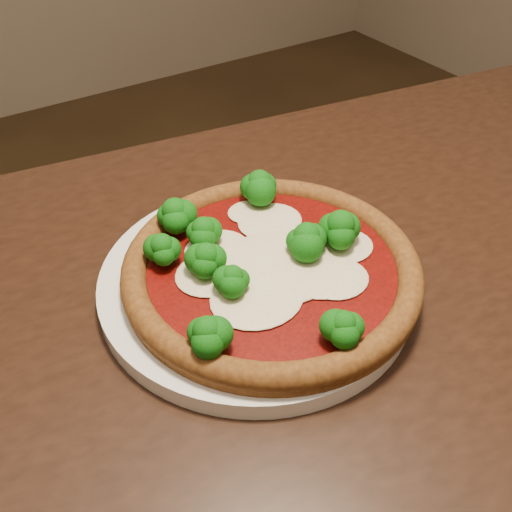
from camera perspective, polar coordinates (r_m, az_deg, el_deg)
floor at (r=1.27m, az=-1.05°, el=-23.34°), size 4.00×4.00×0.00m
dining_table at (r=0.62m, az=3.62°, el=-11.17°), size 1.39×0.89×0.75m
plate at (r=0.55m, az=-0.00°, el=-2.44°), size 0.30×0.30×0.02m
pizza at (r=0.53m, az=1.26°, el=-0.78°), size 0.28×0.28×0.06m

